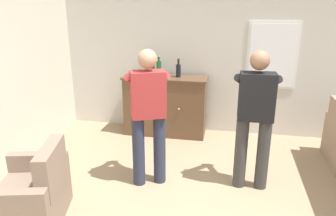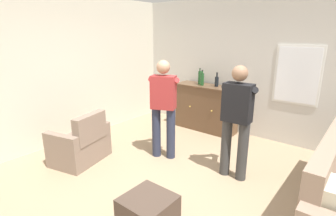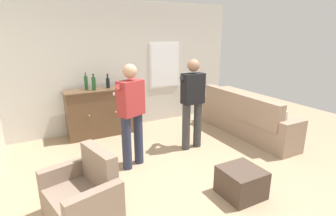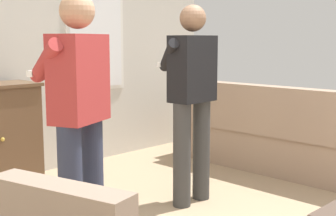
% 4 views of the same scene
% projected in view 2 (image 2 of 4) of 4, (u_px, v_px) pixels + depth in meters
% --- Properties ---
extents(ground, '(10.40, 10.40, 0.00)m').
position_uv_depth(ground, '(168.00, 186.00, 3.72)').
color(ground, '#9E8466').
extents(wall_back_with_window, '(5.20, 0.15, 2.80)m').
position_uv_depth(wall_back_with_window, '(251.00, 68.00, 5.30)').
color(wall_back_with_window, beige).
rests_on(wall_back_with_window, ground).
extents(wall_side_left, '(0.12, 5.20, 2.80)m').
position_uv_depth(wall_side_left, '(59.00, 71.00, 4.93)').
color(wall_side_left, beige).
rests_on(wall_side_left, ground).
extents(armchair, '(0.83, 1.01, 0.85)m').
position_uv_depth(armchair, '(81.00, 145.00, 4.39)').
color(armchair, '#7F6B5B').
rests_on(armchair, ground).
extents(sideboard_cabinet, '(1.39, 0.49, 1.00)m').
position_uv_depth(sideboard_cabinet, '(206.00, 108.00, 5.77)').
color(sideboard_cabinet, brown).
rests_on(sideboard_cabinet, ground).
extents(bottle_wine_green, '(0.08, 0.08, 0.30)m').
position_uv_depth(bottle_wine_green, '(217.00, 81.00, 5.49)').
color(bottle_wine_green, black).
rests_on(bottle_wine_green, sideboard_cabinet).
extents(bottle_liquor_amber, '(0.08, 0.08, 0.33)m').
position_uv_depth(bottle_liquor_amber, '(202.00, 79.00, 5.60)').
color(bottle_liquor_amber, '#1E4C23').
rests_on(bottle_liquor_amber, sideboard_cabinet).
extents(bottle_spirits_clear, '(0.07, 0.07, 0.35)m').
position_uv_depth(bottle_spirits_clear, '(200.00, 77.00, 5.76)').
color(bottle_spirits_clear, '#1E4C23').
rests_on(bottle_spirits_clear, sideboard_cabinet).
extents(ottoman, '(0.52, 0.52, 0.39)m').
position_uv_depth(ottoman, '(148.00, 213.00, 2.88)').
color(ottoman, '#47382D').
rests_on(ottoman, ground).
extents(person_standing_left, '(0.51, 0.52, 1.68)m').
position_uv_depth(person_standing_left, '(164.00, 105.00, 4.37)').
color(person_standing_left, '#282D42').
rests_on(person_standing_left, ground).
extents(person_standing_right, '(0.56, 0.48, 1.68)m').
position_uv_depth(person_standing_right, '(237.00, 117.00, 3.74)').
color(person_standing_right, '#383838').
rests_on(person_standing_right, ground).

